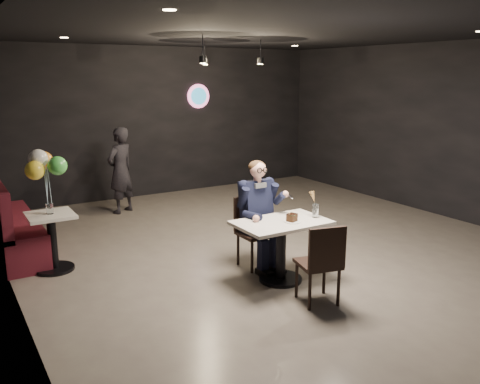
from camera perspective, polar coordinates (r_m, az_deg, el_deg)
floor at (r=7.12m, az=6.09°, el=-7.12°), size 9.00×9.00×0.00m
wall_sign at (r=10.93m, az=-4.70°, el=10.68°), size 0.50×0.06×0.50m
pendant_lights at (r=8.37m, az=-2.03°, el=16.01°), size 1.40×1.20×0.36m
main_table at (r=6.17m, az=4.62°, el=-6.64°), size 1.10×0.70×0.75m
chair_far at (r=6.57m, az=1.83°, el=-4.57°), size 0.42×0.46×0.92m
chair_near at (r=5.63m, az=8.75°, el=-7.78°), size 0.52×0.55×0.92m
seated_man at (r=6.49m, az=1.84°, el=-2.38°), size 0.60×0.80×1.44m
dessert_plate at (r=6.02m, az=5.92°, el=-3.34°), size 0.20×0.20×0.01m
cake_slice at (r=6.02m, az=5.85°, el=-2.89°), size 0.14×0.13×0.08m
mint_leaf at (r=5.97m, az=5.93°, el=-2.64°), size 0.06×0.04×0.01m
sundae_glass at (r=6.24m, az=8.47°, el=-2.10°), size 0.07×0.07×0.17m
wafer_cone at (r=6.22m, az=8.21°, el=-0.54°), size 0.09×0.09×0.14m
booth_bench at (r=7.75m, az=-24.02°, el=-2.39°), size 0.54×2.14×1.07m
side_table at (r=6.89m, az=-20.28°, el=-5.50°), size 0.56×0.56×0.70m
balloon_vase at (r=6.76m, az=-20.59°, el=-1.75°), size 0.09×0.09×0.14m
balloon_bunch at (r=6.67m, az=-20.89°, el=1.84°), size 0.42×0.42×0.70m
passerby at (r=9.33m, az=-13.26°, el=2.38°), size 0.67×0.59×1.55m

